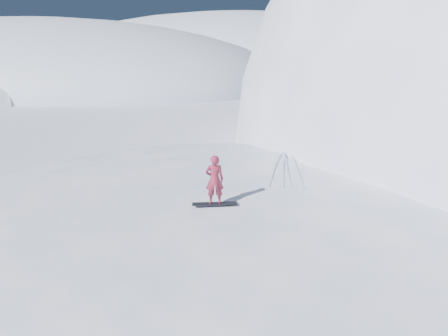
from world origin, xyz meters
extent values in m
plane|color=white|center=(0.00, 0.00, 0.00)|extent=(400.00, 400.00, 0.00)
ellipsoid|color=white|center=(1.00, 3.00, 0.00)|extent=(36.00, 28.00, 4.80)
ellipsoid|color=white|center=(-70.00, 60.00, 0.00)|extent=(120.00, 70.00, 28.00)
ellipsoid|color=white|center=(-40.00, 110.00, 0.00)|extent=(140.00, 90.00, 36.00)
ellipsoid|color=white|center=(-4.00, -2.00, 0.00)|extent=(6.00, 5.40, 0.80)
ellipsoid|color=white|center=(-2.00, 6.00, 0.00)|extent=(7.00, 6.30, 1.00)
ellipsoid|color=white|center=(7.00, 4.00, 0.00)|extent=(4.00, 3.60, 0.60)
cube|color=black|center=(-1.50, -0.06, 2.41)|extent=(1.65, 0.95, 0.03)
imported|color=maroon|center=(-1.50, -0.06, 3.35)|extent=(0.79, 0.67, 1.84)
cube|color=silver|center=(-0.51, 5.35, 2.42)|extent=(0.97, 5.94, 0.04)
cube|color=silver|center=(-0.11, 5.35, 2.42)|extent=(1.33, 5.88, 0.04)
cube|color=silver|center=(0.10, 5.35, 2.42)|extent=(1.60, 5.81, 0.04)
cube|color=silver|center=(0.56, 5.35, 2.42)|extent=(1.76, 5.77, 0.04)
camera|label=1|loc=(3.49, -12.74, 7.96)|focal=32.00mm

